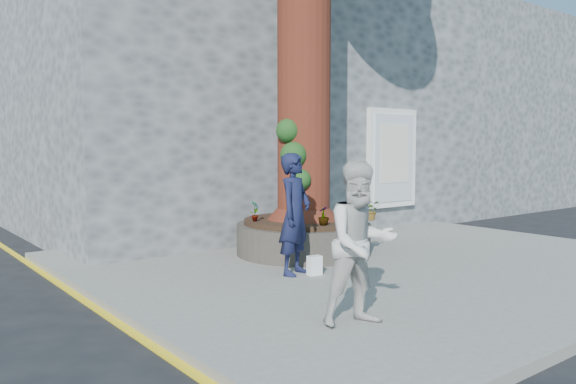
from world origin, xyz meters
TOP-DOWN VIEW (x-y plane):
  - ground at (0.00, 0.00)m, footprint 120.00×120.00m
  - pavement at (1.50, 1.00)m, footprint 9.00×8.00m
  - yellow_line at (-3.05, 1.00)m, footprint 0.10×30.00m
  - stone_shop at (2.50, 7.20)m, footprint 10.30×8.30m
  - neighbour_shop at (10.50, 7.20)m, footprint 6.00×8.00m
  - planter at (0.80, 2.00)m, footprint 2.30×2.30m
  - man at (-0.30, 0.85)m, footprint 0.76×0.65m
  - woman at (-1.19, -1.36)m, footprint 0.97×0.84m
  - shopping_bag at (-0.12, 0.63)m, footprint 0.21×0.14m
  - plant_a at (-0.05, 2.24)m, footprint 0.23×0.21m
  - plant_b at (-0.05, 1.15)m, footprint 0.24×0.24m
  - plant_c at (0.56, 1.20)m, footprint 0.21×0.21m
  - plant_d at (1.58, 1.15)m, footprint 0.40×0.41m

SIDE VIEW (x-z plane):
  - ground at x=0.00m, z-range 0.00..0.00m
  - yellow_line at x=-3.05m, z-range 0.00..0.01m
  - pavement at x=1.50m, z-range 0.00..0.12m
  - shopping_bag at x=-0.12m, z-range 0.12..0.40m
  - planter at x=0.80m, z-range 0.11..0.71m
  - plant_c at x=0.56m, z-range 0.72..1.03m
  - plant_d at x=1.58m, z-range 0.72..1.06m
  - plant_a at x=-0.05m, z-range 0.72..1.08m
  - plant_b at x=-0.05m, z-range 0.72..1.11m
  - woman at x=-1.19m, z-range 0.12..1.81m
  - man at x=-0.30m, z-range 0.12..1.87m
  - neighbour_shop at x=10.50m, z-range 0.00..6.00m
  - stone_shop at x=2.50m, z-range 0.01..6.31m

